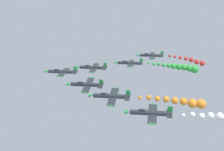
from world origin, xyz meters
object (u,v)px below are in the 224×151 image
object	(u,v)px
airplane_right_inner	(93,67)
airplane_left_outer	(111,96)
airplane_lead	(62,72)
airplane_high_slot	(151,55)
airplane_left_inner	(86,85)
airplane_trailing	(150,113)
airplane_right_outer	(129,63)

from	to	relation	value
airplane_right_inner	airplane_left_outer	bearing A→B (deg)	-160.97
airplane_lead	airplane_high_slot	world-z (taller)	airplane_lead
airplane_lead	airplane_left_outer	distance (m)	28.28
airplane_left_inner	airplane_right_inner	distance (m)	20.66
airplane_right_inner	airplane_trailing	bearing A→B (deg)	-152.93
airplane_left_inner	airplane_right_outer	world-z (taller)	airplane_left_inner
airplane_right_outer	airplane_high_slot	distance (m)	13.20
airplane_lead	airplane_left_outer	world-z (taller)	airplane_lead
airplane_trailing	airplane_left_inner	bearing A→B (deg)	43.08
airplane_right_outer	airplane_high_slot	xyz separation A→B (m)	(10.86, -7.47, 0.85)
airplane_trailing	airplane_right_inner	bearing A→B (deg)	27.07
airplane_lead	airplane_high_slot	xyz separation A→B (m)	(31.15, -26.88, -0.30)
airplane_lead	airplane_trailing	xyz separation A→B (m)	(-30.71, -28.44, -0.49)
airplane_left_inner	airplane_trailing	xyz separation A→B (m)	(-19.58, -18.32, 0.07)
airplane_left_inner	airplane_right_outer	size ratio (longest dim) A/B	1.00
airplane_trailing	airplane_left_outer	bearing A→B (deg)	46.57
airplane_left_outer	airplane_trailing	size ratio (longest dim) A/B	1.00
airplane_right_inner	airplane_right_outer	bearing A→B (deg)	-46.51
airplane_left_outer	airplane_right_outer	size ratio (longest dim) A/B	1.00
airplane_right_outer	airplane_trailing	distance (m)	51.80
airplane_lead	airplane_trailing	bearing A→B (deg)	-137.19
airplane_left_inner	airplane_high_slot	world-z (taller)	airplane_high_slot
airplane_lead	airplane_left_outer	xyz separation A→B (m)	(-21.34, -18.55, -0.20)
airplane_right_inner	airplane_right_outer	size ratio (longest dim) A/B	1.00
airplane_lead	airplane_right_inner	distance (m)	12.33
airplane_lead	airplane_trailing	size ratio (longest dim) A/B	1.00
airplane_left_inner	airplane_right_inner	world-z (taller)	airplane_left_inner
airplane_left_inner	airplane_high_slot	bearing A→B (deg)	-21.61
airplane_trailing	airplane_high_slot	xyz separation A→B (m)	(61.86, 1.57, 0.19)
airplane_left_outer	airplane_high_slot	xyz separation A→B (m)	(52.50, -8.33, -0.11)
airplane_trailing	airplane_high_slot	distance (m)	61.88
airplane_high_slot	airplane_left_inner	bearing A→B (deg)	158.39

